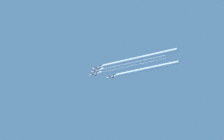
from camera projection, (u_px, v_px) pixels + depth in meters
The scene contains 8 objects.
jet_lead at pixel (93, 75), 756.40m from camera, with size 8.31×12.10×2.91m.
jet_left_wingman at pixel (95, 71), 739.29m from camera, with size 8.31×12.10×2.91m.
jet_right_wingman at pixel (110, 77), 757.97m from camera, with size 8.31×12.10×2.91m.
jet_outer_left at pixel (97, 68), 722.38m from camera, with size 8.31×12.10×2.91m.
smoke_trail_lead at pixel (131, 66), 728.59m from camera, with size 3.77×84.01×3.77m.
smoke_trail_left_wingman at pixel (132, 63), 713.04m from camera, with size 3.77×78.65×3.77m.
smoke_trail_right_wingman at pixel (146, 70), 732.20m from camera, with size 3.77×77.01×3.77m.
smoke_trail_outer_left at pixel (138, 59), 693.72m from camera, with size 3.77×86.93×3.77m.
Camera 1 is at (-564.02, -450.84, 2.46)m, focal length 120.83 mm.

